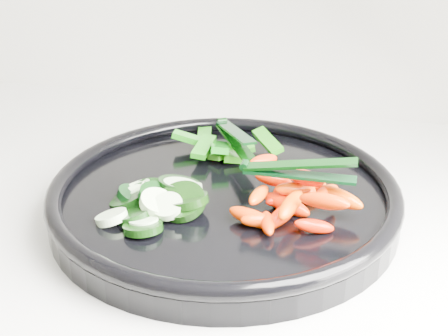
# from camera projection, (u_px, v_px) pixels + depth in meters

# --- Properties ---
(veggie_tray) EXTENTS (0.47, 0.47, 0.04)m
(veggie_tray) POSITION_uv_depth(u_px,v_px,m) (224.00, 197.00, 0.67)
(veggie_tray) COLOR black
(veggie_tray) RESTS_ON counter
(cucumber_pile) EXTENTS (0.12, 0.13, 0.04)m
(cucumber_pile) POSITION_uv_depth(u_px,v_px,m) (156.00, 199.00, 0.64)
(cucumber_pile) COLOR black
(cucumber_pile) RESTS_ON veggie_tray
(carrot_pile) EXTENTS (0.13, 0.12, 0.05)m
(carrot_pile) POSITION_uv_depth(u_px,v_px,m) (292.00, 200.00, 0.62)
(carrot_pile) COLOR #F54700
(carrot_pile) RESTS_ON veggie_tray
(pepper_pile) EXTENTS (0.14, 0.10, 0.04)m
(pepper_pile) POSITION_uv_depth(u_px,v_px,m) (222.00, 147.00, 0.75)
(pepper_pile) COLOR #246F0A
(pepper_pile) RESTS_ON veggie_tray
(tong_carrot) EXTENTS (0.11, 0.02, 0.02)m
(tong_carrot) POSITION_uv_depth(u_px,v_px,m) (296.00, 169.00, 0.61)
(tong_carrot) COLOR black
(tong_carrot) RESTS_ON carrot_pile
(tong_pepper) EXTENTS (0.07, 0.10, 0.02)m
(tong_pepper) POSITION_uv_depth(u_px,v_px,m) (234.00, 136.00, 0.74)
(tong_pepper) COLOR black
(tong_pepper) RESTS_ON pepper_pile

